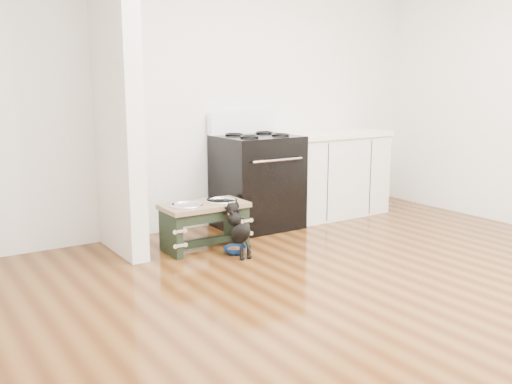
{
  "coord_description": "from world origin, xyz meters",
  "views": [
    {
      "loc": [
        -2.83,
        -2.49,
        1.46
      ],
      "look_at": [
        -0.2,
        1.5,
        0.51
      ],
      "focal_mm": 40.0,
      "sensor_mm": 36.0,
      "label": 1
    }
  ],
  "objects": [
    {
      "name": "partition_wall",
      "position": [
        -1.18,
        2.1,
        1.35
      ],
      "size": [
        0.15,
        0.8,
        2.7
      ],
      "primitive_type": "cube",
      "color": "silver",
      "rests_on": "ground"
    },
    {
      "name": "cabinet_run",
      "position": [
        1.23,
        2.18,
        0.45
      ],
      "size": [
        1.24,
        0.64,
        0.91
      ],
      "color": "silver",
      "rests_on": "ground"
    },
    {
      "name": "room_shell",
      "position": [
        0.0,
        0.0,
        1.62
      ],
      "size": [
        5.0,
        5.0,
        5.0
      ],
      "color": "silver",
      "rests_on": "ground"
    },
    {
      "name": "oven_range",
      "position": [
        0.25,
        2.16,
        0.48
      ],
      "size": [
        0.76,
        0.69,
        1.14
      ],
      "color": "black",
      "rests_on": "ground"
    },
    {
      "name": "ground",
      "position": [
        0.0,
        0.0,
        0.0
      ],
      "size": [
        5.0,
        5.0,
        0.0
      ],
      "primitive_type": "plane",
      "color": "#42210B",
      "rests_on": "ground"
    },
    {
      "name": "puppy",
      "position": [
        -0.42,
        1.44,
        0.25
      ],
      "size": [
        0.13,
        0.38,
        0.45
      ],
      "color": "black",
      "rests_on": "ground"
    },
    {
      "name": "floor_bowl",
      "position": [
        -0.41,
        1.5,
        0.03
      ],
      "size": [
        0.23,
        0.23,
        0.06
      ],
      "rotation": [
        0.0,
        0.0,
        0.24
      ],
      "color": "#0B2250",
      "rests_on": "ground"
    },
    {
      "name": "dog_feeder",
      "position": [
        -0.55,
        1.78,
        0.29
      ],
      "size": [
        0.74,
        0.39,
        0.42
      ],
      "color": "black",
      "rests_on": "ground"
    }
  ]
}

